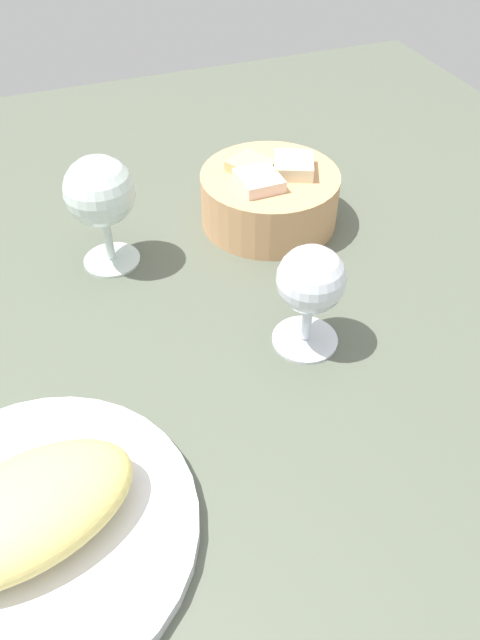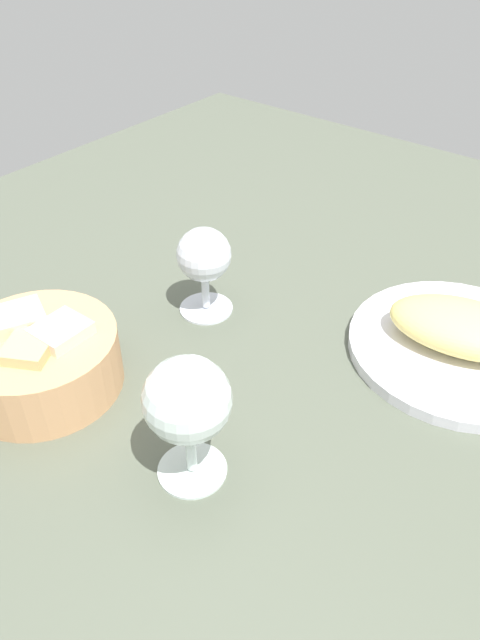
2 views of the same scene
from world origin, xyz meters
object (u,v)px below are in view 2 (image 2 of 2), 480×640
plate (459,348)px  bread_basket (40,359)px  wine_glass_far (187,404)px  wine_glass_near (204,260)px

plate → bread_basket: (33.27, 33.23, 2.96)cm
wine_glass_far → bread_basket: bearing=3.4°
bread_basket → wine_glass_near: size_ratio=1.49×
plate → wine_glass_near: size_ratio=2.21×
wine_glass_far → wine_glass_near: bearing=-51.8°
plate → wine_glass_far: wine_glass_far is taller
bread_basket → wine_glass_near: 22.11cm
bread_basket → wine_glass_near: wine_glass_near is taller
wine_glass_near → wine_glass_far: (-15.77, 20.06, 1.52)cm
plate → wine_glass_near: wine_glass_near is taller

